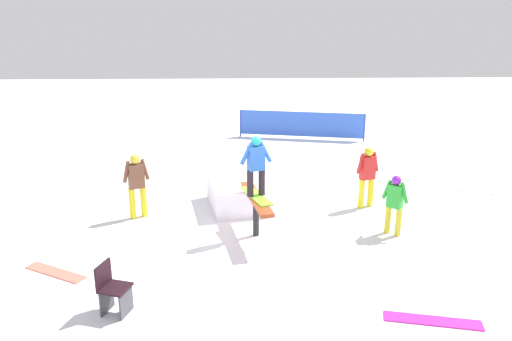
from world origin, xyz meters
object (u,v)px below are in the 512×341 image
(loose_snowboard_coral, at_px, (55,272))
(main_rider_on_rail, at_px, (256,167))
(bystander_brown, at_px, (137,183))
(loose_snowboard_magenta, at_px, (433,321))
(bystander_green, at_px, (395,202))
(folding_chair, at_px, (113,290))
(loose_snowboard_white, at_px, (480,191))
(bystander_red, at_px, (367,174))
(rail_feature, at_px, (256,203))

(loose_snowboard_coral, bearing_deg, main_rider_on_rail, -128.72)
(bystander_brown, height_order, loose_snowboard_magenta, bystander_brown)
(bystander_green, distance_m, folding_chair, 6.28)
(loose_snowboard_magenta, height_order, loose_snowboard_coral, same)
(bystander_green, relative_size, loose_snowboard_white, 1.01)
(folding_chair, bearing_deg, loose_snowboard_coral, 63.97)
(bystander_red, bearing_deg, main_rider_on_rail, 8.39)
(main_rider_on_rail, relative_size, loose_snowboard_coral, 1.00)
(bystander_green, distance_m, loose_snowboard_magenta, 3.49)
(bystander_red, height_order, bystander_green, bystander_red)
(main_rider_on_rail, xyz_separation_m, bystander_green, (0.05, 3.08, -0.83))
(main_rider_on_rail, distance_m, loose_snowboard_white, 7.14)
(bystander_brown, bearing_deg, rail_feature, -47.62)
(loose_snowboard_white, bearing_deg, bystander_red, -135.66)
(bystander_brown, bearing_deg, folding_chair, -110.21)
(loose_snowboard_coral, bearing_deg, rail_feature, -128.72)
(rail_feature, height_order, loose_snowboard_magenta, rail_feature)
(bystander_red, bearing_deg, loose_snowboard_coral, 4.05)
(main_rider_on_rail, bearing_deg, rail_feature, 0.00)
(bystander_red, bearing_deg, loose_snowboard_white, 174.86)
(loose_snowboard_magenta, distance_m, loose_snowboard_white, 7.15)
(bystander_red, xyz_separation_m, loose_snowboard_magenta, (5.09, -0.17, -0.88))
(rail_feature, height_order, main_rider_on_rail, main_rider_on_rail)
(bystander_brown, distance_m, bystander_green, 6.04)
(folding_chair, bearing_deg, loose_snowboard_magenta, -77.29)
(rail_feature, xyz_separation_m, folding_chair, (2.97, -2.47, -0.35))
(rail_feature, height_order, loose_snowboard_coral, rail_feature)
(loose_snowboard_coral, distance_m, folding_chair, 2.04)
(loose_snowboard_white, distance_m, loose_snowboard_coral, 11.18)
(rail_feature, distance_m, bystander_brown, 3.06)
(loose_snowboard_coral, relative_size, folding_chair, 1.56)
(bystander_red, height_order, loose_snowboard_magenta, bystander_red)
(bystander_brown, height_order, loose_snowboard_coral, bystander_brown)
(bystander_red, xyz_separation_m, folding_chair, (4.63, -5.36, -0.48))
(main_rider_on_rail, height_order, folding_chair, main_rider_on_rail)
(rail_feature, relative_size, main_rider_on_rail, 1.58)
(bystander_brown, xyz_separation_m, loose_snowboard_white, (-1.52, 9.25, -0.88))
(bystander_red, distance_m, folding_chair, 7.10)
(loose_snowboard_magenta, relative_size, loose_snowboard_white, 1.12)
(bystander_brown, relative_size, folding_chair, 1.81)
(rail_feature, bearing_deg, bystander_red, 109.11)
(rail_feature, xyz_separation_m, loose_snowboard_coral, (1.58, -3.92, -0.75))
(bystander_red, relative_size, loose_snowboard_white, 1.16)
(bystander_green, relative_size, loose_snowboard_coral, 1.01)
(bystander_brown, relative_size, bystander_green, 1.15)
(loose_snowboard_magenta, height_order, folding_chair, folding_chair)
(loose_snowboard_magenta, distance_m, folding_chair, 5.23)
(loose_snowboard_white, bearing_deg, loose_snowboard_magenta, -93.04)
(bystander_green, height_order, loose_snowboard_magenta, bystander_green)
(loose_snowboard_magenta, xyz_separation_m, loose_snowboard_coral, (-1.85, -6.64, 0.00))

